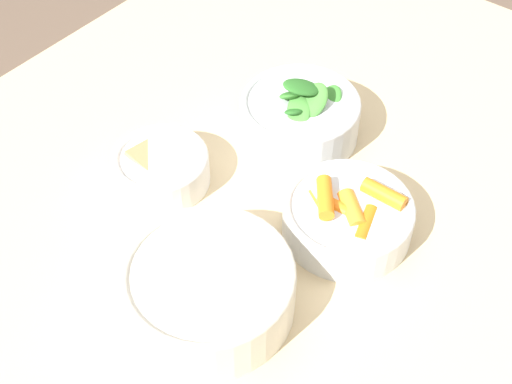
# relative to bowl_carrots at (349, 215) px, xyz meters

# --- Properties ---
(dining_table) EXTENTS (1.19, 1.02, 0.75)m
(dining_table) POSITION_rel_bowl_carrots_xyz_m (0.00, -0.08, -0.13)
(dining_table) COLOR beige
(dining_table) RESTS_ON ground_plane
(bowl_carrots) EXTENTS (0.16, 0.16, 0.07)m
(bowl_carrots) POSITION_rel_bowl_carrots_xyz_m (0.00, 0.00, 0.00)
(bowl_carrots) COLOR silver
(bowl_carrots) RESTS_ON dining_table
(bowl_greens) EXTENTS (0.17, 0.17, 0.10)m
(bowl_greens) POSITION_rel_bowl_carrots_xyz_m (-0.10, -0.15, 0.01)
(bowl_greens) COLOR silver
(bowl_greens) RESTS_ON dining_table
(bowl_beans_hotdog) EXTENTS (0.19, 0.19, 0.07)m
(bowl_beans_hotdog) POSITION_rel_bowl_carrots_xyz_m (0.20, -0.06, 0.00)
(bowl_beans_hotdog) COLOR silver
(bowl_beans_hotdog) RESTS_ON dining_table
(bowl_cookies) EXTENTS (0.13, 0.13, 0.05)m
(bowl_cookies) POSITION_rel_bowl_carrots_xyz_m (0.08, -0.24, -0.00)
(bowl_cookies) COLOR white
(bowl_cookies) RESTS_ON dining_table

